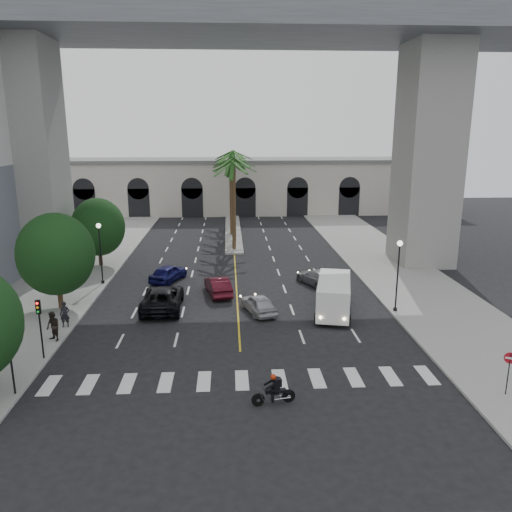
{
  "coord_description": "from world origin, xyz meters",
  "views": [
    {
      "loc": [
        -0.6,
        -25.47,
        12.82
      ],
      "look_at": [
        1.17,
        6.0,
        4.88
      ],
      "focal_mm": 35.0,
      "sensor_mm": 36.0,
      "label": 1
    }
  ],
  "objects_px": {
    "cargo_van": "(334,295)",
    "pedestrian_b": "(53,327)",
    "pedestrian_a": "(65,314)",
    "car_a": "(259,304)",
    "lamp_post_left_far": "(100,248)",
    "lamp_post_right": "(398,270)",
    "traffic_signal_near": "(10,350)",
    "do_not_enter_sign": "(509,365)",
    "traffic_signal_far": "(40,319)",
    "car_b": "(218,286)",
    "car_c": "(162,298)",
    "car_e": "(168,273)",
    "motorcycle_rider": "(275,390)",
    "car_d": "(318,277)"
  },
  "relations": [
    {
      "from": "lamp_post_left_far",
      "to": "pedestrian_b",
      "type": "distance_m",
      "value": 12.25
    },
    {
      "from": "pedestrian_a",
      "to": "pedestrian_b",
      "type": "height_order",
      "value": "pedestrian_b"
    },
    {
      "from": "car_a",
      "to": "pedestrian_b",
      "type": "height_order",
      "value": "pedestrian_b"
    },
    {
      "from": "motorcycle_rider",
      "to": "car_d",
      "type": "bearing_deg",
      "value": 63.45
    },
    {
      "from": "motorcycle_rider",
      "to": "car_b",
      "type": "height_order",
      "value": "motorcycle_rider"
    },
    {
      "from": "lamp_post_right",
      "to": "pedestrian_a",
      "type": "xyz_separation_m",
      "value": [
        -22.9,
        -1.78,
        -2.21
      ]
    },
    {
      "from": "pedestrian_a",
      "to": "pedestrian_b",
      "type": "distance_m",
      "value": 2.28
    },
    {
      "from": "do_not_enter_sign",
      "to": "motorcycle_rider",
      "type": "bearing_deg",
      "value": -157.22
    },
    {
      "from": "car_b",
      "to": "do_not_enter_sign",
      "type": "bearing_deg",
      "value": 118.58
    },
    {
      "from": "car_c",
      "to": "pedestrian_b",
      "type": "bearing_deg",
      "value": 43.36
    },
    {
      "from": "traffic_signal_far",
      "to": "car_b",
      "type": "xyz_separation_m",
      "value": [
        9.8,
        11.35,
        -1.77
      ]
    },
    {
      "from": "car_e",
      "to": "do_not_enter_sign",
      "type": "relative_size",
      "value": 1.84
    },
    {
      "from": "lamp_post_left_far",
      "to": "lamp_post_right",
      "type": "distance_m",
      "value": 24.16
    },
    {
      "from": "traffic_signal_far",
      "to": "do_not_enter_sign",
      "type": "bearing_deg",
      "value": -12.62
    },
    {
      "from": "traffic_signal_near",
      "to": "car_e",
      "type": "bearing_deg",
      "value": 74.37
    },
    {
      "from": "car_b",
      "to": "cargo_van",
      "type": "height_order",
      "value": "cargo_van"
    },
    {
      "from": "traffic_signal_near",
      "to": "car_d",
      "type": "height_order",
      "value": "traffic_signal_near"
    },
    {
      "from": "do_not_enter_sign",
      "to": "car_b",
      "type": "bearing_deg",
      "value": 153.67
    },
    {
      "from": "car_b",
      "to": "cargo_van",
      "type": "distance_m",
      "value": 9.71
    },
    {
      "from": "traffic_signal_far",
      "to": "lamp_post_left_far",
      "type": "bearing_deg",
      "value": 90.4
    },
    {
      "from": "lamp_post_left_far",
      "to": "pedestrian_a",
      "type": "distance_m",
      "value": 10.03
    },
    {
      "from": "pedestrian_a",
      "to": "car_a",
      "type": "bearing_deg",
      "value": 3.95
    },
    {
      "from": "pedestrian_b",
      "to": "do_not_enter_sign",
      "type": "distance_m",
      "value": 25.74
    },
    {
      "from": "traffic_signal_far",
      "to": "car_c",
      "type": "bearing_deg",
      "value": 55.09
    },
    {
      "from": "motorcycle_rider",
      "to": "car_c",
      "type": "xyz_separation_m",
      "value": [
        -7.06,
        13.68,
        0.14
      ]
    },
    {
      "from": "lamp_post_right",
      "to": "do_not_enter_sign",
      "type": "xyz_separation_m",
      "value": [
        1.6,
        -11.94,
        -1.49
      ]
    },
    {
      "from": "traffic_signal_near",
      "to": "car_d",
      "type": "distance_m",
      "value": 25.28
    },
    {
      "from": "lamp_post_right",
      "to": "traffic_signal_near",
      "type": "relative_size",
      "value": 1.47
    },
    {
      "from": "lamp_post_right",
      "to": "car_a",
      "type": "distance_m",
      "value": 10.23
    },
    {
      "from": "traffic_signal_near",
      "to": "motorcycle_rider",
      "type": "xyz_separation_m",
      "value": [
        12.82,
        -1.42,
        -1.8
      ]
    },
    {
      "from": "lamp_post_right",
      "to": "traffic_signal_near",
      "type": "bearing_deg",
      "value": -155.18
    },
    {
      "from": "traffic_signal_far",
      "to": "car_b",
      "type": "distance_m",
      "value": 15.1
    },
    {
      "from": "cargo_van",
      "to": "traffic_signal_near",
      "type": "bearing_deg",
      "value": -136.87
    },
    {
      "from": "car_b",
      "to": "car_e",
      "type": "relative_size",
      "value": 1.02
    },
    {
      "from": "car_c",
      "to": "car_e",
      "type": "height_order",
      "value": "car_c"
    },
    {
      "from": "pedestrian_a",
      "to": "pedestrian_b",
      "type": "bearing_deg",
      "value": -96.12
    },
    {
      "from": "motorcycle_rider",
      "to": "pedestrian_b",
      "type": "xyz_separation_m",
      "value": [
        -13.02,
        7.86,
        0.38
      ]
    },
    {
      "from": "car_e",
      "to": "car_a",
      "type": "bearing_deg",
      "value": 155.29
    },
    {
      "from": "do_not_enter_sign",
      "to": "car_e",
      "type": "bearing_deg",
      "value": 155.29
    },
    {
      "from": "car_e",
      "to": "lamp_post_left_far",
      "type": "bearing_deg",
      "value": 31.05
    },
    {
      "from": "lamp_post_right",
      "to": "do_not_enter_sign",
      "type": "distance_m",
      "value": 12.14
    },
    {
      "from": "car_b",
      "to": "cargo_van",
      "type": "relative_size",
      "value": 0.7
    },
    {
      "from": "traffic_signal_far",
      "to": "car_c",
      "type": "xyz_separation_m",
      "value": [
        5.76,
        8.26,
        -1.66
      ]
    },
    {
      "from": "lamp_post_left_far",
      "to": "cargo_van",
      "type": "height_order",
      "value": "lamp_post_left_far"
    },
    {
      "from": "cargo_van",
      "to": "lamp_post_right",
      "type": "bearing_deg",
      "value": 14.31
    },
    {
      "from": "traffic_signal_near",
      "to": "car_b",
      "type": "height_order",
      "value": "traffic_signal_near"
    },
    {
      "from": "car_e",
      "to": "cargo_van",
      "type": "height_order",
      "value": "cargo_van"
    },
    {
      "from": "cargo_van",
      "to": "pedestrian_b",
      "type": "distance_m",
      "value": 18.76
    },
    {
      "from": "lamp_post_right",
      "to": "pedestrian_a",
      "type": "bearing_deg",
      "value": -175.56
    },
    {
      "from": "lamp_post_left_far",
      "to": "car_a",
      "type": "height_order",
      "value": "lamp_post_left_far"
    }
  ]
}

